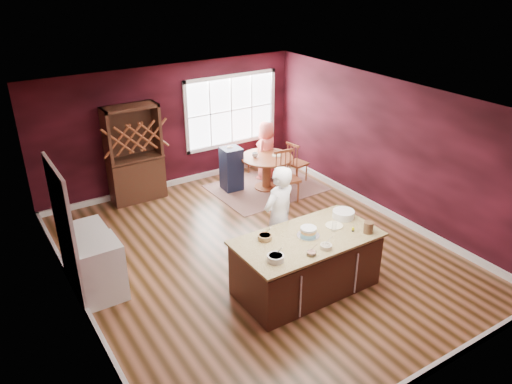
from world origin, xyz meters
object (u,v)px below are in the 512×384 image
chair_north (259,152)px  dryer (88,252)px  dining_table (267,166)px  baker (279,218)px  washer (100,270)px  layer_cake (308,232)px  seated_woman (266,151)px  chair_south (287,177)px  hutch (134,154)px  chair_east (297,161)px  toddler (229,156)px  high_chair (231,168)px  kitchen_island (306,264)px

chair_north → dryer: 5.09m
dining_table → baker: baker is taller
washer → dryer: (0.00, 0.64, -0.02)m
layer_cake → washer: 3.17m
seated_woman → chair_north: bearing=-123.2°
chair_south → hutch: size_ratio=0.53×
chair_east → dryer: size_ratio=1.06×
toddler → dryer: size_ratio=0.29×
layer_cake → high_chair: bearing=77.4°
chair_north → dryer: chair_north is taller
chair_south → high_chair: 1.33m
seated_woman → baker: bearing=31.9°
chair_south → chair_north: chair_south is taller
hutch → dining_table: bearing=-21.4°
chair_east → chair_north: (-0.47, 0.90, 0.05)m
kitchen_island → chair_north: 4.67m
layer_cake → high_chair: (0.84, 3.76, -0.48)m
layer_cake → dryer: size_ratio=0.38×
baker → toddler: 3.11m
kitchen_island → washer: 3.11m
chair_east → dryer: bearing=93.2°
chair_south → dryer: (-4.30, -0.52, -0.09)m
baker → high_chair: bearing=-119.1°
chair_east → toddler: chair_east is taller
baker → seated_woman: bearing=-133.8°
dryer → high_chair: bearing=24.6°
layer_cake → chair_east: bearing=55.1°
chair_south → toddler: size_ratio=4.19×
kitchen_island → dryer: kitchen_island is taller
toddler → hutch: (-1.85, 0.67, 0.21)m
chair_south → seated_woman: (0.28, 1.21, 0.14)m
chair_north → toddler: chair_north is taller
toddler → hutch: hutch is taller
toddler → washer: (-3.54, -2.27, -0.34)m
kitchen_island → toddler: (0.81, 3.77, 0.37)m
kitchen_island → chair_south: 3.09m
toddler → chair_south: bearing=-55.6°
dining_table → washer: bearing=-155.9°
chair_east → chair_north: size_ratio=0.91×
chair_east → chair_south: (-0.79, -0.71, 0.06)m
chair_east → seated_woman: seated_woman is taller
baker → seated_woman: size_ratio=1.31×
chair_north → hutch: size_ratio=0.51×
dining_table → hutch: 2.84m
kitchen_island → toddler: 3.87m
dryer → layer_cake: bearing=-37.3°
toddler → dryer: (-3.54, -1.63, -0.35)m
chair_east → washer: size_ratio=1.02×
baker → chair_north: size_ratio=1.70×
layer_cake → chair_south: chair_south is taller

